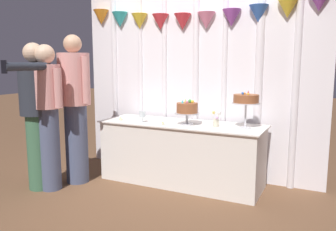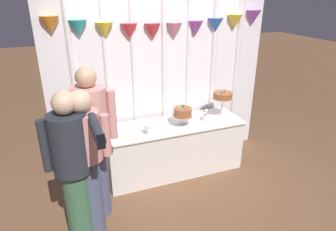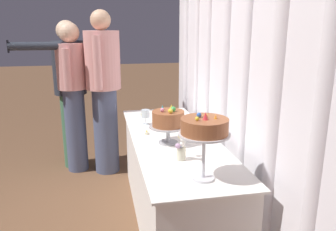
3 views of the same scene
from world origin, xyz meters
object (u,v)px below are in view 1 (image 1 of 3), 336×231
object	(u,v)px
cake_table	(181,153)
wine_glass	(142,114)
cake_display_nearleft	(187,109)
guest_man_pink_jacket	(48,111)
flower_vase	(216,120)
tealight_near_left	(163,124)
tealight_far_left	(121,119)
guest_man_dark_suit	(75,104)
cake_display_nearright	(246,100)
guest_girl_blue_dress	(36,110)

from	to	relation	value
cake_table	wine_glass	xyz separation A→B (m)	(-0.43, -0.16, 0.46)
cake_display_nearleft	guest_man_pink_jacket	world-z (taller)	guest_man_pink_jacket
flower_vase	tealight_near_left	size ratio (longest dim) A/B	4.78
tealight_far_left	guest_man_dark_suit	xyz separation A→B (m)	(-0.39, -0.37, 0.21)
cake_display_nearright	tealight_near_left	world-z (taller)	cake_display_nearright
cake_display_nearright	guest_man_dark_suit	size ratio (longest dim) A/B	0.23
cake_display_nearright	flower_vase	distance (m)	0.38
wine_glass	tealight_near_left	bearing A→B (deg)	-6.36
cake_display_nearright	guest_man_pink_jacket	distance (m)	2.18
cake_table	flower_vase	distance (m)	0.64
wine_glass	guest_man_dark_suit	size ratio (longest dim) A/B	0.08
cake_display_nearleft	tealight_near_left	world-z (taller)	cake_display_nearleft
cake_table	guest_girl_blue_dress	xyz separation A→B (m)	(-1.38, -0.89, 0.54)
guest_man_pink_jacket	tealight_far_left	bearing A→B (deg)	54.34
cake_display_nearleft	tealight_far_left	world-z (taller)	cake_display_nearleft
guest_man_dark_suit	guest_girl_blue_dress	xyz separation A→B (m)	(-0.24, -0.37, -0.05)
cake_table	guest_man_pink_jacket	bearing A→B (deg)	-146.02
tealight_near_left	guest_man_pink_jacket	world-z (taller)	guest_man_pink_jacket
cake_table	guest_man_pink_jacket	xyz separation A→B (m)	(-1.25, -0.84, 0.54)
cake_display_nearright	flower_vase	bearing A→B (deg)	-169.45
flower_vase	guest_girl_blue_dress	distance (m)	2.02
guest_girl_blue_dress	guest_man_pink_jacket	distance (m)	0.14
tealight_far_left	tealight_near_left	bearing A→B (deg)	-4.46
tealight_far_left	cake_display_nearleft	bearing A→B (deg)	5.62
cake_display_nearright	wine_glass	size ratio (longest dim) A/B	3.01
tealight_far_left	guest_man_pink_jacket	xyz separation A→B (m)	(-0.50, -0.69, 0.16)
guest_girl_blue_dress	tealight_far_left	bearing A→B (deg)	49.35
cake_table	cake_display_nearright	world-z (taller)	cake_display_nearright
cake_display_nearright	guest_girl_blue_dress	world-z (taller)	guest_girl_blue_dress
cake_display_nearleft	guest_man_pink_jacket	size ratio (longest dim) A/B	0.18
wine_glass	flower_vase	bearing A→B (deg)	7.61
cake_table	flower_vase	world-z (taller)	flower_vase
flower_vase	tealight_far_left	xyz separation A→B (m)	(-1.20, -0.10, -0.07)
tealight_near_left	guest_girl_blue_dress	world-z (taller)	guest_girl_blue_dress
tealight_near_left	cake_table	bearing A→B (deg)	54.14
tealight_near_left	guest_man_dark_suit	world-z (taller)	guest_man_dark_suit
wine_glass	guest_man_pink_jacket	bearing A→B (deg)	-140.33
cake_display_nearright	guest_girl_blue_dress	xyz separation A→B (m)	(-2.14, -0.90, -0.13)
cake_table	guest_girl_blue_dress	bearing A→B (deg)	-147.40
cake_display_nearleft	guest_man_dark_suit	world-z (taller)	guest_man_dark_suit
tealight_near_left	tealight_far_left	bearing A→B (deg)	175.54
guest_man_pink_jacket	cake_display_nearleft	bearing A→B (deg)	29.90
tealight_far_left	tealight_near_left	size ratio (longest dim) A/B	1.37
cake_display_nearleft	cake_display_nearright	distance (m)	0.67
cake_display_nearright	guest_man_pink_jacket	bearing A→B (deg)	-156.95
tealight_far_left	guest_man_dark_suit	distance (m)	0.58
cake_display_nearleft	wine_glass	xyz separation A→B (m)	(-0.53, -0.10, -0.09)
flower_vase	cake_display_nearright	bearing A→B (deg)	10.55
flower_vase	guest_man_pink_jacket	world-z (taller)	guest_man_pink_jacket
flower_vase	guest_man_pink_jacket	distance (m)	1.88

